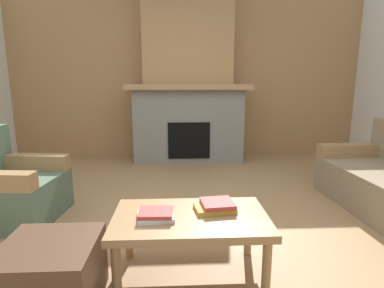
% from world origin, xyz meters
% --- Properties ---
extents(ground, '(9.00, 9.00, 0.00)m').
position_xyz_m(ground, '(0.00, 0.00, 0.00)').
color(ground, '#9E754C').
extents(wall_back_wood_panel, '(6.00, 0.12, 2.70)m').
position_xyz_m(wall_back_wood_panel, '(0.00, 3.00, 1.35)').
color(wall_back_wood_panel, '#A87A4C').
rests_on(wall_back_wood_panel, ground).
extents(fireplace, '(1.90, 0.82, 2.70)m').
position_xyz_m(fireplace, '(0.00, 2.62, 1.16)').
color(fireplace, gray).
rests_on(fireplace, ground).
extents(armchair, '(0.84, 0.84, 0.85)m').
position_xyz_m(armchair, '(-1.75, 0.39, 0.29)').
color(armchair, '#4C604C').
rests_on(armchair, ground).
extents(coffee_table, '(1.00, 0.60, 0.43)m').
position_xyz_m(coffee_table, '(-0.11, -0.57, 0.38)').
color(coffee_table, '#997047').
rests_on(coffee_table, ground).
extents(ottoman, '(0.52, 0.52, 0.40)m').
position_xyz_m(ottoman, '(-0.91, -0.83, 0.20)').
color(ottoman, '#4C3323').
rests_on(ottoman, ground).
extents(book_stack_near_edge, '(0.24, 0.21, 0.05)m').
position_xyz_m(book_stack_near_edge, '(-0.33, -0.61, 0.46)').
color(book_stack_near_edge, beige).
rests_on(book_stack_near_edge, coffee_table).
extents(book_stack_center, '(0.28, 0.22, 0.06)m').
position_xyz_m(book_stack_center, '(0.07, -0.49, 0.46)').
color(book_stack_center, gold).
rests_on(book_stack_center, coffee_table).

